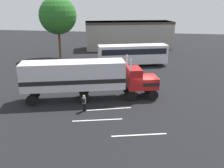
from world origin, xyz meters
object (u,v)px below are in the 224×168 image
Objects in this scene: semi_truck at (84,77)px; tree_left at (58,16)px; parked_bus at (133,53)px; parked_car at (72,64)px; person_bystander at (84,102)px.

semi_truck is 1.31× the size of tree_left.
parked_bus is 15.28m from tree_left.
tree_left reaches higher than parked_car.
semi_truck is at bearing -62.14° from tree_left.
person_bystander is at bearing -67.45° from parked_car.
parked_bus is at bearing 76.71° from semi_truck.
semi_truck is 3.02× the size of parked_car.
semi_truck is 8.75× the size of person_bystander.
semi_truck reaches higher than parked_car.
semi_truck is 1.27× the size of parked_bus.
semi_truck is at bearing -103.29° from parked_bus.
semi_truck is 12.76m from parked_car.
tree_left is (-10.86, 22.10, 6.71)m from person_bystander.
tree_left is at bearing 122.42° from parked_car.
tree_left reaches higher than semi_truck.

